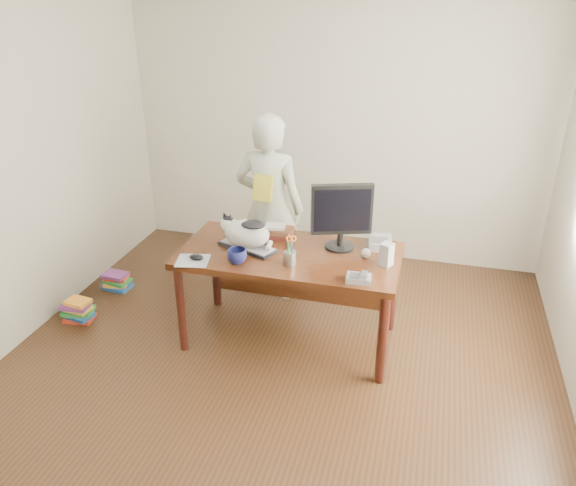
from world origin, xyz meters
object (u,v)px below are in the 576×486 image
Objects in this scene: person at (270,208)px; book_pile_b at (117,281)px; keyboard at (248,247)px; cat at (245,232)px; speaker at (386,254)px; calculator at (380,242)px; book_pile_a at (78,310)px; pen_cup at (290,256)px; mouse at (196,257)px; monitor at (342,213)px; phone at (359,278)px; coffee_mug at (237,256)px; book_stack at (277,231)px; desk at (292,266)px; baseball at (366,253)px.

person reaches higher than book_pile_b.
person is at bearing 113.75° from keyboard.
cat reaches higher than speaker.
keyboard is 2.00× the size of calculator.
speaker is 0.65× the size of book_pile_b.
cat is 1.61× the size of book_pile_a.
pen_cup is at bearing -2.62° from cat.
pen_cup reaches higher than mouse.
monitor reaches higher than phone.
monitor is at bearing -5.28° from book_pile_b.
speaker is at bearing 20.62° from cat.
cat is 0.66m from person.
keyboard is 0.12m from cat.
coffee_mug is (0.01, -0.25, 0.04)m from keyboard.
mouse reaches higher than book_pile_b.
pen_cup reaches higher than phone.
book_pile_b is at bearing 171.06° from calculator.
book_stack reaches higher than phone.
phone is at bearing -2.34° from book_pile_a.
desk is at bearing -163.03° from speaker.
keyboard is 1.60m from book_pile_b.
baseball is at bearing -1.66° from desk.
keyboard is 6.79× the size of baseball.
keyboard is at bearing -121.11° from book_stack.
speaker is (1.02, -0.01, 0.07)m from keyboard.
book_pile_a is (-1.44, 0.06, -0.72)m from coffee_mug.
baseball is 2.39m from book_pile_b.
keyboard is at bearing -164.59° from desk.
book_pile_a is at bearing -170.97° from desk.
speaker is at bearing 13.23° from coffee_mug.
speaker reaches higher than desk.
pen_cup is at bearing -3.01° from keyboard.
phone reaches higher than book_pile_b.
book_stack is 0.44m from person.
monitor is at bearing 147.59° from person.
pen_cup is 1.33× the size of phone.
speaker is 1.24m from person.
monitor is 2.28m from book_pile_b.
book_pile_b is at bearing 163.40° from pen_cup.
cat reaches higher than book_stack.
pen_cup is at bearing -141.44° from speaker.
pen_cup is 0.73m from calculator.
book_pile_a is 1.05× the size of book_pile_b.
book_pile_b is (-1.11, 0.64, -0.70)m from mouse.
calculator is at bearing 70.58° from baseball.
monitor is at bearing 111.51° from phone.
person is at bearing 112.55° from cat.
baseball is at bearing 4.28° from mouse.
keyboard is at bearing -155.55° from speaker.
pen_cup reaches higher than coffee_mug.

